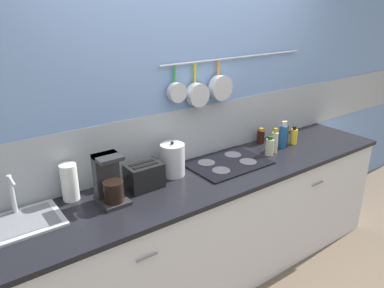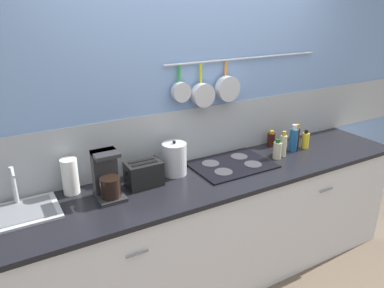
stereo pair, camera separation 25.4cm
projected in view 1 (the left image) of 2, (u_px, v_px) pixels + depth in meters
ground_plane at (215, 274)px, 3.11m from camera, size 12.00×12.00×0.00m
wall_back at (189, 117)px, 2.93m from camera, size 7.20×0.15×2.60m
cabinet_base at (217, 228)px, 2.95m from camera, size 3.18×0.64×0.90m
countertop at (218, 175)px, 2.78m from camera, size 3.22×0.66×0.03m
sink_basin at (20, 220)px, 2.14m from camera, size 0.45×0.34×0.26m
paper_towel_roll at (70, 182)px, 2.37m from camera, size 0.11×0.11×0.24m
coffee_maker at (109, 182)px, 2.35m from camera, size 0.17×0.21×0.32m
toaster at (144, 176)px, 2.53m from camera, size 0.26×0.16×0.18m
kettle at (173, 160)px, 2.71m from camera, size 0.18×0.18×0.26m
cooktop at (227, 163)px, 2.93m from camera, size 0.61×0.45×0.01m
bottle_olive_oil at (270, 147)px, 3.08m from camera, size 0.07×0.07×0.17m
bottle_dish_soap at (275, 142)px, 3.12m from camera, size 0.05×0.05×0.21m
bottle_vinegar at (261, 136)px, 3.34m from camera, size 0.07×0.07×0.14m
bottle_cooking_wine at (283, 136)px, 3.24m from camera, size 0.07×0.07×0.23m
bottle_hot_sauce at (285, 134)px, 3.31m from camera, size 0.05×0.05×0.21m
bottle_sesame_oil at (294, 136)px, 3.32m from camera, size 0.06×0.06×0.16m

